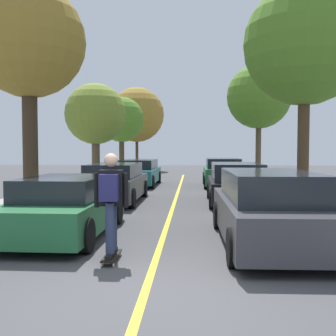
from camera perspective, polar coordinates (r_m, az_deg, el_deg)
The scene contains 17 objects.
ground at distance 5.73m, azimuth -3.16°, elevation -16.72°, with size 80.00×80.00×0.00m, color #424244.
center_line at distance 9.58m, azimuth -0.38°, elevation -8.70°, with size 0.12×39.20×0.01m, color gold.
parked_car_left_nearest at distance 9.16m, azimuth -14.17°, elevation -5.31°, with size 1.94×4.27×1.29m.
parked_car_left_near at distance 14.62m, azimuth -7.45°, elevation -2.04°, with size 1.92×4.55×1.36m.
parked_car_left_far at distance 20.91m, azimuth -4.14°, elevation -0.62°, with size 2.02×4.70×1.32m.
parked_car_right_nearest at distance 8.30m, azimuth 13.92°, elevation -5.53°, with size 1.99×4.60×1.46m.
parked_car_right_near at distance 14.20m, azimuth 9.51°, elevation -2.15°, with size 1.97×4.22×1.40m.
parked_car_right_far at distance 20.38m, azimuth 7.66°, elevation -0.63°, with size 1.92×4.04×1.40m.
street_tree_left_nearest at distance 12.84m, azimuth -18.96°, elevation 16.26°, with size 3.26×3.26×6.48m.
street_tree_left_near at distance 20.20m, azimuth -10.14°, elevation 7.39°, with size 2.95×2.95×4.91m.
street_tree_left_far at distance 27.33m, azimuth -6.54°, elevation 6.71°, with size 3.00×3.00×5.17m.
street_tree_left_farthest at distance 34.76m, azimuth -4.40°, elevation 7.45°, with size 4.61×4.61×6.90m.
street_tree_right_nearest at distance 13.75m, azimuth 18.64°, elevation 16.04°, with size 3.77×3.77×6.87m.
street_tree_right_near at distance 22.02m, azimuth 12.62°, elevation 9.69°, with size 3.34×3.34×6.13m.
fire_hydrant at distance 9.71m, azimuth 21.55°, elevation -5.85°, with size 0.20×0.20×0.70m.
skateboard at distance 7.11m, azimuth -7.92°, elevation -12.11°, with size 0.23×0.84×0.10m.
skateboarder at distance 6.89m, azimuth -8.03°, elevation -4.15°, with size 0.58×0.70×1.72m.
Camera 1 is at (0.62, -5.36, 1.92)m, focal length 43.47 mm.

